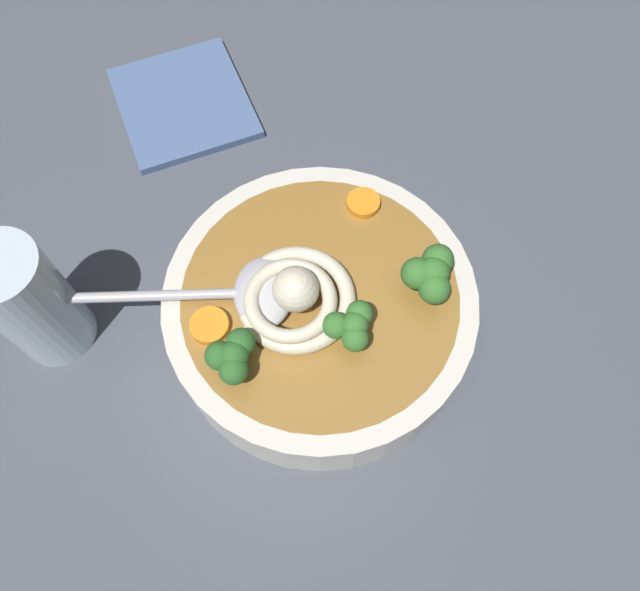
% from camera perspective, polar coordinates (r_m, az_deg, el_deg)
% --- Properties ---
extents(table_slab, '(1.24, 1.24, 0.03)m').
position_cam_1_polar(table_slab, '(0.53, 1.20, -1.71)').
color(table_slab, '#474C56').
rests_on(table_slab, ground).
extents(soup_bowl, '(0.24, 0.24, 0.06)m').
position_cam_1_polar(soup_bowl, '(0.48, -0.00, -1.40)').
color(soup_bowl, silver).
rests_on(soup_bowl, table_slab).
extents(noodle_pile, '(0.10, 0.09, 0.04)m').
position_cam_1_polar(noodle_pile, '(0.44, -2.40, -0.14)').
color(noodle_pile, beige).
rests_on(noodle_pile, soup_bowl).
extents(soup_spoon, '(0.06, 0.17, 0.02)m').
position_cam_1_polar(soup_spoon, '(0.45, -7.06, 0.23)').
color(soup_spoon, '#B7B7BC').
rests_on(soup_spoon, soup_bowl).
extents(broccoli_floret_front, '(0.05, 0.04, 0.04)m').
position_cam_1_polar(broccoli_floret_front, '(0.45, 10.30, 2.02)').
color(broccoli_floret_front, '#7A9E60').
rests_on(broccoli_floret_front, soup_bowl).
extents(broccoli_floret_beside_noodles, '(0.04, 0.03, 0.03)m').
position_cam_1_polar(broccoli_floret_beside_noodles, '(0.43, 3.09, -2.83)').
color(broccoli_floret_beside_noodles, '#7A9E60').
rests_on(broccoli_floret_beside_noodles, soup_bowl).
extents(broccoli_floret_left, '(0.04, 0.03, 0.03)m').
position_cam_1_polar(broccoli_floret_left, '(0.42, -8.21, -5.61)').
color(broccoli_floret_left, '#7A9E60').
rests_on(broccoli_floret_left, soup_bowl).
extents(carrot_slice_extra_a, '(0.03, 0.03, 0.01)m').
position_cam_1_polar(carrot_slice_extra_a, '(0.50, 4.06, 8.64)').
color(carrot_slice_extra_a, orange).
rests_on(carrot_slice_extra_a, soup_bowl).
extents(carrot_slice_far, '(0.03, 0.03, 0.01)m').
position_cam_1_polar(carrot_slice_far, '(0.45, -10.28, -2.81)').
color(carrot_slice_far, orange).
rests_on(carrot_slice_far, soup_bowl).
extents(drinking_glass, '(0.06, 0.06, 0.12)m').
position_cam_1_polar(drinking_glass, '(0.50, -25.46, -0.60)').
color(drinking_glass, silver).
rests_on(drinking_glass, table_slab).
extents(folded_napkin, '(0.17, 0.17, 0.01)m').
position_cam_1_polar(folded_napkin, '(0.65, -12.65, 17.19)').
color(folded_napkin, '#4C6693').
rests_on(folded_napkin, table_slab).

